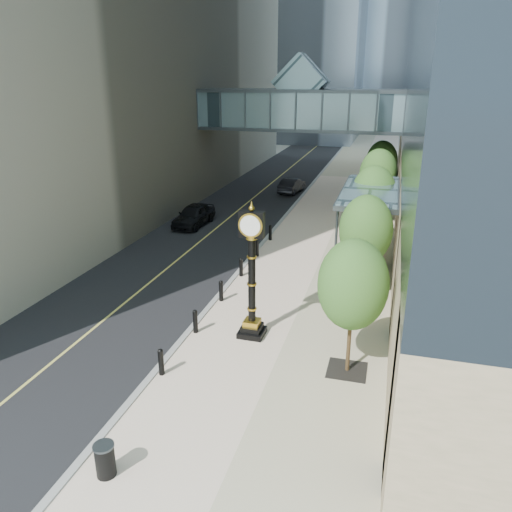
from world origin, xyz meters
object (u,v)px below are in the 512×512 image
(street_clock, at_px, (252,282))
(car_near, at_px, (194,215))
(trash_bin, at_px, (105,461))
(pedestrian, at_px, (350,249))
(car_far, at_px, (292,185))

(street_clock, relative_size, car_near, 1.22)
(trash_bin, distance_m, car_near, 23.68)
(street_clock, height_order, pedestrian, street_clock)
(pedestrian, relative_size, car_far, 0.46)
(street_clock, xyz_separation_m, pedestrian, (3.05, 9.20, -1.44))
(trash_bin, xyz_separation_m, pedestrian, (4.69, 17.52, 0.47))
(car_near, bearing_deg, car_far, 72.74)
(pedestrian, height_order, car_near, pedestrian)
(trash_bin, bearing_deg, car_far, 93.53)
(car_near, distance_m, car_far, 13.14)
(street_clock, height_order, car_far, street_clock)
(trash_bin, height_order, car_far, car_far)
(pedestrian, height_order, car_far, pedestrian)
(street_clock, xyz_separation_m, trash_bin, (-1.64, -8.32, -1.90))
(street_clock, xyz_separation_m, car_far, (-3.80, 26.70, -1.73))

